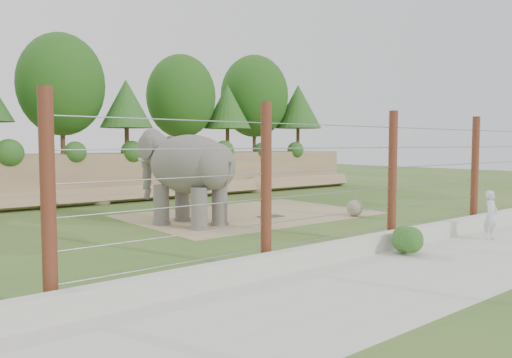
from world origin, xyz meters
TOP-DOWN VIEW (x-y plane):
  - ground at (0.00, 0.00)m, footprint 90.00×90.00m
  - back_embankment at (0.59, 12.68)m, footprint 30.00×5.52m
  - dirt_patch at (0.50, 3.00)m, footprint 10.00×7.00m
  - drain_grate at (0.66, 1.86)m, footprint 1.00×0.60m
  - elephant at (-2.96, 2.22)m, footprint 2.98×4.68m
  - stone_ball at (3.49, -0.20)m, footprint 0.68×0.68m
  - retaining_wall at (0.00, -5.00)m, footprint 26.00×0.35m
  - walkway at (0.00, -7.00)m, footprint 26.00×4.00m
  - barrier_fence at (0.00, -4.50)m, footprint 20.26×0.26m
  - walkway_shrub at (-1.03, -5.80)m, footprint 0.76×0.76m
  - zookeeper at (2.80, -6.18)m, footprint 0.57×0.38m

SIDE VIEW (x-z plane):
  - ground at x=0.00m, z-range 0.00..0.00m
  - walkway at x=0.00m, z-range 0.00..0.01m
  - dirt_patch at x=0.50m, z-range 0.00..0.02m
  - drain_grate at x=0.66m, z-range 0.02..0.05m
  - retaining_wall at x=0.00m, z-range 0.00..0.50m
  - stone_ball at x=3.49m, z-range 0.02..0.70m
  - walkway_shrub at x=-1.03m, z-range 0.01..0.77m
  - zookeeper at x=2.80m, z-range 0.01..1.55m
  - elephant at x=-2.96m, z-range 0.00..3.51m
  - barrier_fence at x=0.00m, z-range 0.00..4.00m
  - back_embankment at x=0.59m, z-range -0.42..8.35m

